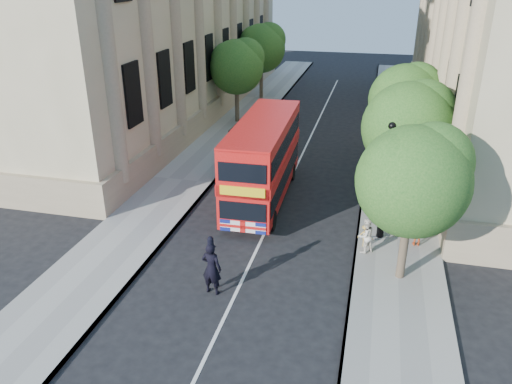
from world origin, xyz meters
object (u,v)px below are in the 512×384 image
Objects in this scene: box_van at (248,150)px; lamp_post at (385,186)px; double_decker_bus at (263,158)px; woman_pedestrian at (366,236)px; police_constable at (212,268)px.

lamp_post is at bearing -39.27° from box_van.
box_van is (-1.77, 3.78, -0.98)m from double_decker_bus.
double_decker_bus is 4.29m from box_van.
box_van reaches higher than woman_pedestrian.
woman_pedestrian is at bearing -134.02° from police_constable.
lamp_post is 1.13× the size of box_van.
lamp_post is 8.18m from police_constable.
lamp_post is 2.51× the size of police_constable.
woman_pedestrian is (5.25, 4.04, -0.16)m from police_constable.
woman_pedestrian is at bearing -47.43° from box_van.
double_decker_bus is 1.95× the size of box_van.
double_decker_bus reaches higher than police_constable.
police_constable is (1.80, -12.08, -0.23)m from box_van.
double_decker_bus reaches higher than woman_pedestrian.
box_van is 10.70m from woman_pedestrian.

